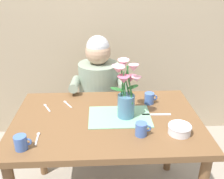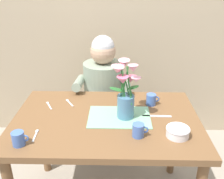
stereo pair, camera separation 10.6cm
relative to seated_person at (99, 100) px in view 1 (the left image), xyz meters
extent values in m
cube|color=tan|center=(0.05, 0.43, 0.69)|extent=(4.00, 0.10, 2.50)
cube|color=brown|center=(0.05, -0.62, 0.16)|extent=(1.20, 0.80, 0.04)
cylinder|color=brown|center=(-0.49, -0.28, -0.21)|extent=(0.06, 0.06, 0.70)
cylinder|color=brown|center=(0.59, -0.28, -0.21)|extent=(0.06, 0.06, 0.70)
cylinder|color=#4C4C56|center=(0.00, 0.00, -0.36)|extent=(0.30, 0.30, 0.40)
cylinder|color=gray|center=(0.00, 0.00, 0.09)|extent=(0.34, 0.34, 0.50)
sphere|color=tan|center=(0.00, 0.00, 0.44)|extent=(0.21, 0.21, 0.21)
sphere|color=silver|center=(0.00, 0.00, 0.48)|extent=(0.19, 0.19, 0.19)
cylinder|color=gray|center=(-0.19, -0.14, 0.22)|extent=(0.07, 0.33, 0.12)
cylinder|color=gray|center=(0.19, -0.14, 0.22)|extent=(0.07, 0.33, 0.12)
cube|color=#7AB289|center=(0.13, -0.60, 0.18)|extent=(0.40, 0.28, 0.00)
cylinder|color=teal|center=(0.17, -0.60, 0.25)|extent=(0.11, 0.11, 0.15)
cylinder|color=#2D7533|center=(0.20, -0.61, 0.37)|extent=(0.05, 0.04, 0.16)
cone|color=pink|center=(0.23, -0.62, 0.45)|extent=(0.09, 0.09, 0.03)
sphere|color=#E5D14C|center=(0.23, -0.62, 0.45)|extent=(0.02, 0.02, 0.02)
cylinder|color=#2D7533|center=(0.19, -0.59, 0.36)|extent=(0.04, 0.02, 0.14)
cone|color=#DB6684|center=(0.20, -0.57, 0.43)|extent=(0.10, 0.11, 0.06)
sphere|color=#E5D14C|center=(0.20, -0.57, 0.44)|extent=(0.02, 0.02, 0.02)
cylinder|color=#2D7533|center=(0.17, -0.56, 0.40)|extent=(0.04, 0.01, 0.23)
cone|color=pink|center=(0.16, -0.52, 0.51)|extent=(0.09, 0.09, 0.06)
sphere|color=#E5D14C|center=(0.16, -0.52, 0.52)|extent=(0.02, 0.02, 0.02)
cylinder|color=#2D7533|center=(0.15, -0.59, 0.39)|extent=(0.02, 0.08, 0.21)
cone|color=#DB6684|center=(0.13, -0.58, 0.50)|extent=(0.07, 0.08, 0.05)
sphere|color=#E5D14C|center=(0.13, -0.58, 0.51)|extent=(0.02, 0.02, 0.02)
cylinder|color=#2D7533|center=(0.15, -0.61, 0.40)|extent=(0.02, 0.06, 0.22)
cone|color=pink|center=(0.12, -0.62, 0.51)|extent=(0.12, 0.11, 0.05)
sphere|color=#E5D14C|center=(0.12, -0.62, 0.51)|extent=(0.02, 0.02, 0.02)
cylinder|color=#2D7533|center=(0.16, -0.62, 0.37)|extent=(0.03, 0.04, 0.17)
cone|color=#DB6684|center=(0.15, -0.64, 0.45)|extent=(0.10, 0.10, 0.05)
sphere|color=#E5D14C|center=(0.15, -0.64, 0.46)|extent=(0.02, 0.02, 0.02)
cylinder|color=#2D7533|center=(0.19, -0.62, 0.40)|extent=(0.04, 0.07, 0.23)
cone|color=pink|center=(0.21, -0.63, 0.52)|extent=(0.09, 0.09, 0.05)
sphere|color=#E5D14C|center=(0.21, -0.63, 0.53)|extent=(0.02, 0.02, 0.02)
ellipsoid|color=#2D7533|center=(0.12, -0.61, 0.38)|extent=(0.09, 0.06, 0.04)
ellipsoid|color=#2D7533|center=(0.22, -0.57, 0.37)|extent=(0.10, 0.09, 0.01)
cylinder|color=white|center=(0.47, -0.81, 0.20)|extent=(0.13, 0.13, 0.05)
torus|color=white|center=(0.47, -0.81, 0.23)|extent=(0.14, 0.14, 0.01)
cube|color=silver|center=(0.38, -0.59, 0.18)|extent=(0.19, 0.02, 0.00)
cylinder|color=#476BB7|center=(0.24, -0.81, 0.22)|extent=(0.07, 0.07, 0.08)
torus|color=#476BB7|center=(0.28, -0.81, 0.22)|extent=(0.04, 0.01, 0.04)
cylinder|color=#476BB7|center=(0.36, -0.42, 0.22)|extent=(0.07, 0.07, 0.08)
torus|color=#476BB7|center=(0.40, -0.42, 0.22)|extent=(0.04, 0.01, 0.04)
cylinder|color=#476BB7|center=(-0.41, -0.91, 0.22)|extent=(0.07, 0.07, 0.08)
torus|color=#476BB7|center=(-0.37, -0.91, 0.22)|extent=(0.04, 0.01, 0.04)
cube|color=silver|center=(-0.22, -0.42, 0.18)|extent=(0.06, 0.09, 0.00)
ellipsoid|color=silver|center=(-0.24, -0.38, 0.18)|extent=(0.03, 0.03, 0.01)
cube|color=silver|center=(-0.35, -0.47, 0.18)|extent=(0.06, 0.09, 0.00)
ellipsoid|color=silver|center=(-0.38, -0.42, 0.18)|extent=(0.03, 0.03, 0.01)
cube|color=silver|center=(-0.35, -0.83, 0.18)|extent=(0.01, 0.10, 0.00)
ellipsoid|color=silver|center=(-0.35, -0.78, 0.18)|extent=(0.02, 0.03, 0.01)
camera|label=1|loc=(0.01, -2.05, 1.04)|focal=41.37mm
camera|label=2|loc=(0.12, -2.05, 1.04)|focal=41.37mm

